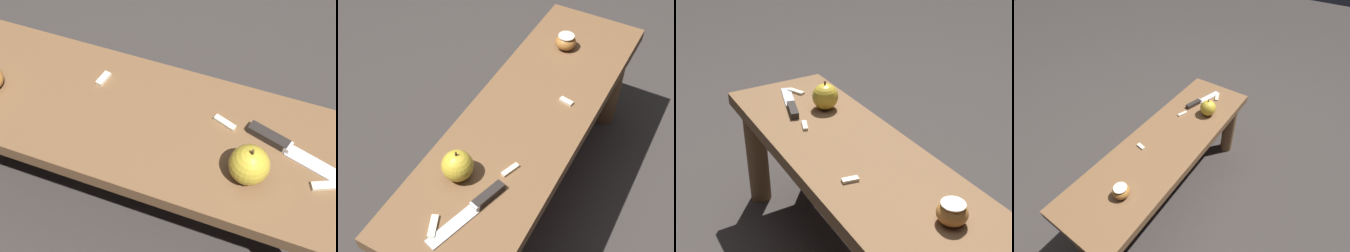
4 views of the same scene
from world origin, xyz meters
The scene contains 8 objects.
ground_plane centered at (0.00, 0.00, 0.00)m, with size 8.00×8.00×0.00m, color #383330.
wooden_bench centered at (0.00, 0.00, 0.32)m, with size 1.10×0.34×0.41m.
knife centered at (-0.34, -0.03, 0.42)m, with size 0.23×0.09×0.02m.
apple_whole centered at (-0.29, 0.06, 0.46)m, with size 0.08×0.08×0.09m.
apple_cut centered at (0.33, 0.03, 0.44)m, with size 0.07×0.07×0.05m.
apple_slice_near_knife centered at (-0.44, 0.03, 0.42)m, with size 0.06×0.04×0.01m.
apple_slice_center centered at (-0.21, -0.05, 0.42)m, with size 0.05×0.03×0.01m.
apple_slice_near_bowl centered at (0.09, -0.07, 0.42)m, with size 0.02×0.04×0.01m.
Camera 2 is at (-0.86, -0.39, 1.37)m, focal length 50.00 mm.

